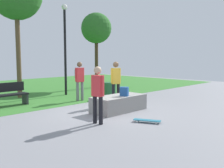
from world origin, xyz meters
name	(u,v)px	position (x,y,z in m)	size (l,w,h in m)	color
ground_plane	(98,112)	(0.00, 0.00, 0.00)	(28.00, 28.00, 0.00)	gray
grass_lawn	(2,91)	(0.00, 7.87, 0.00)	(26.60, 12.26, 0.01)	#387A2D
concrete_ledge	(119,103)	(0.62, -0.41, 0.28)	(2.05, 0.92, 0.55)	gray
backpack_on_ledge	(124,92)	(0.70, -0.60, 0.71)	(0.28, 0.20, 0.32)	#1E4C8C
skater_performing_trick	(98,91)	(-1.09, -1.17, 0.97)	(0.24, 0.43, 1.66)	black
skater_watching	(116,80)	(1.46, 0.53, 1.02)	(0.41, 0.31, 1.73)	black
skateboard_by_ledge	(147,120)	(0.01, -2.10, 0.06)	(0.52, 0.81, 0.08)	teal
park_bench_near_lamppost	(7,94)	(-1.77, 3.32, 0.48)	(1.61, 0.50, 0.91)	black
tree_slender_maple	(96,29)	(4.89, 5.42, 3.61)	(1.86, 1.86, 4.58)	#42301E
lamp_post	(65,41)	(1.65, 4.18, 2.70)	(0.28, 0.28, 4.48)	black
trash_bin	(110,91)	(2.33, 1.74, 0.38)	(0.57, 0.57, 0.75)	#1E592D
pedestrian_with_backpack	(79,77)	(1.05, 2.33, 1.02)	(0.42, 0.40, 1.70)	slate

